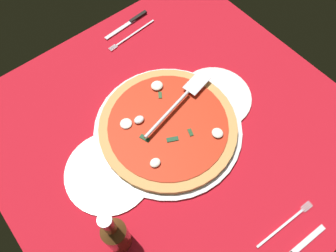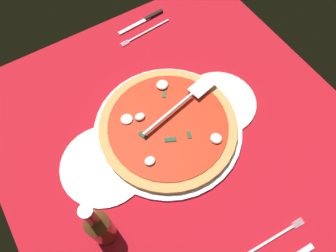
{
  "view_description": "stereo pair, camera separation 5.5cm",
  "coord_description": "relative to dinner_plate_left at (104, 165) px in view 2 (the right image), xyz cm",
  "views": [
    {
      "loc": [
        -30.2,
        -33.61,
        86.2
      ],
      "look_at": [
        -1.48,
        1.58,
        2.29
      ],
      "focal_mm": 34.86,
      "sensor_mm": 36.0,
      "label": 1
    },
    {
      "loc": [
        -25.7,
        -36.84,
        86.2
      ],
      "look_at": [
        -1.48,
        1.58,
        2.29
      ],
      "focal_mm": 34.86,
      "sensor_mm": 36.0,
      "label": 2
    }
  ],
  "objects": [
    {
      "name": "pizza_server",
      "position": [
        28.06,
        3.44,
        4.39
      ],
      "size": [
        28.1,
        8.61,
        1.0
      ],
      "rotation": [
        0.0,
        0.0,
        0.21
      ],
      "color": "silver",
      "rests_on": "pizza"
    },
    {
      "name": "dinner_plate_right",
      "position": [
        39.77,
        -0.34,
        0.0
      ],
      "size": [
        22.87,
        22.87,
        1.0
      ],
      "primitive_type": "cylinder",
      "color": "white",
      "rests_on": "ground_plane"
    },
    {
      "name": "pizza_pan",
      "position": [
        21.27,
        0.24,
        0.1
      ],
      "size": [
        43.89,
        43.89,
        1.19
      ],
      "primitive_type": "cylinder",
      "color": "silver",
      "rests_on": "ground_plane"
    },
    {
      "name": "dinner_plate_left",
      "position": [
        0.0,
        0.0,
        0.0
      ],
      "size": [
        24.66,
        24.66,
        1.0
      ],
      "primitive_type": "cylinder",
      "color": "white",
      "rests_on": "ground_plane"
    },
    {
      "name": "place_setting_far",
      "position": [
        36.55,
        39.89,
        -0.14
      ],
      "size": [
        22.18,
        12.72,
        1.4
      ],
      "rotation": [
        0.0,
        0.0,
        3.22
      ],
      "color": "white",
      "rests_on": "ground_plane"
    },
    {
      "name": "ground_plane",
      "position": [
        22.76,
        -1.34,
        -1.0
      ],
      "size": [
        102.21,
        102.21,
        0.8
      ],
      "primitive_type": "cube",
      "color": "#B2121F"
    },
    {
      "name": "checker_pattern",
      "position": [
        22.76,
        -1.34,
        -0.55
      ],
      "size": [
        102.21,
        102.21,
        0.1
      ],
      "color": "silver",
      "rests_on": "ground_plane"
    },
    {
      "name": "beer_bottle",
      "position": [
        -8.11,
        -16.95,
        8.69
      ],
      "size": [
        5.83,
        5.83,
        24.41
      ],
      "color": "#593417",
      "rests_on": "ground_plane"
    },
    {
      "name": "pizza",
      "position": [
        21.26,
        0.28,
        1.69
      ],
      "size": [
        40.62,
        40.62,
        3.33
      ],
      "color": "tan",
      "rests_on": "pizza_pan"
    }
  ]
}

